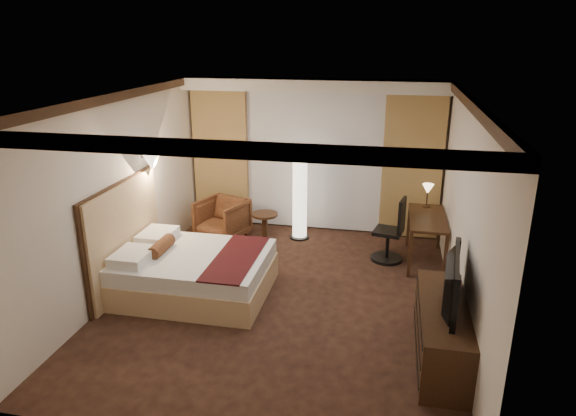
% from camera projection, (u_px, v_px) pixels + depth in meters
% --- Properties ---
extents(floor, '(4.50, 5.50, 0.01)m').
position_uv_depth(floor, '(282.00, 297.00, 7.02)').
color(floor, black).
rests_on(floor, ground).
extents(ceiling, '(4.50, 5.50, 0.01)m').
position_uv_depth(ceiling, '(281.00, 96.00, 6.14)').
color(ceiling, white).
rests_on(ceiling, back_wall).
extents(back_wall, '(4.50, 0.02, 2.70)m').
position_uv_depth(back_wall, '(314.00, 156.00, 9.13)').
color(back_wall, silver).
rests_on(back_wall, floor).
extents(left_wall, '(0.02, 5.50, 2.70)m').
position_uv_depth(left_wall, '(121.00, 193.00, 7.01)').
color(left_wall, silver).
rests_on(left_wall, floor).
extents(right_wall, '(0.02, 5.50, 2.70)m').
position_uv_depth(right_wall, '(465.00, 215.00, 6.15)').
color(right_wall, silver).
rests_on(right_wall, floor).
extents(crown_molding, '(4.50, 5.50, 0.12)m').
position_uv_depth(crown_molding, '(281.00, 101.00, 6.16)').
color(crown_molding, black).
rests_on(crown_molding, ceiling).
extents(soffit, '(4.50, 0.50, 0.20)m').
position_uv_depth(soffit, '(313.00, 85.00, 8.49)').
color(soffit, white).
rests_on(soffit, ceiling).
extents(curtain_sheer, '(2.48, 0.04, 2.45)m').
position_uv_depth(curtain_sheer, '(314.00, 162.00, 9.09)').
color(curtain_sheer, silver).
rests_on(curtain_sheer, back_wall).
extents(curtain_left_drape, '(1.00, 0.14, 2.45)m').
position_uv_depth(curtain_left_drape, '(221.00, 158.00, 9.35)').
color(curtain_left_drape, tan).
rests_on(curtain_left_drape, back_wall).
extents(curtain_right_drape, '(1.00, 0.14, 2.45)m').
position_uv_depth(curtain_right_drape, '(412.00, 168.00, 8.71)').
color(curtain_right_drape, tan).
rests_on(curtain_right_drape, back_wall).
extents(wall_sconce, '(0.24, 0.24, 0.24)m').
position_uv_depth(wall_sconce, '(152.00, 163.00, 7.50)').
color(wall_sconce, white).
rests_on(wall_sconce, left_wall).
extents(bed, '(1.98, 1.55, 0.58)m').
position_uv_depth(bed, '(195.00, 273.00, 7.05)').
color(bed, white).
rests_on(bed, floor).
extents(headboard, '(0.12, 1.85, 1.50)m').
position_uv_depth(headboard, '(125.00, 237.00, 7.09)').
color(headboard, tan).
rests_on(headboard, floor).
extents(armchair, '(0.94, 0.92, 0.77)m').
position_uv_depth(armchair, '(222.00, 217.00, 8.92)').
color(armchair, '#502018').
rests_on(armchair, floor).
extents(side_table, '(0.45, 0.45, 0.50)m').
position_uv_depth(side_table, '(265.00, 227.00, 8.84)').
color(side_table, black).
rests_on(side_table, floor).
extents(floor_lamp, '(0.33, 0.33, 1.58)m').
position_uv_depth(floor_lamp, '(300.00, 195.00, 8.78)').
color(floor_lamp, white).
rests_on(floor_lamp, floor).
extents(desk, '(0.55, 1.29, 0.75)m').
position_uv_depth(desk, '(426.00, 239.00, 7.98)').
color(desk, black).
rests_on(desk, floor).
extents(desk_lamp, '(0.18, 0.18, 0.34)m').
position_uv_depth(desk_lamp, '(427.00, 197.00, 8.26)').
color(desk_lamp, '#FFD899').
rests_on(desk_lamp, desk).
extents(office_chair, '(0.59, 0.59, 1.04)m').
position_uv_depth(office_chair, '(388.00, 229.00, 7.99)').
color(office_chair, black).
rests_on(office_chair, floor).
extents(dresser, '(0.50, 1.69, 0.66)m').
position_uv_depth(dresser, '(441.00, 332.00, 5.60)').
color(dresser, black).
rests_on(dresser, floor).
extents(television, '(0.76, 1.17, 0.15)m').
position_uv_depth(television, '(444.00, 278.00, 5.39)').
color(television, black).
rests_on(television, dresser).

